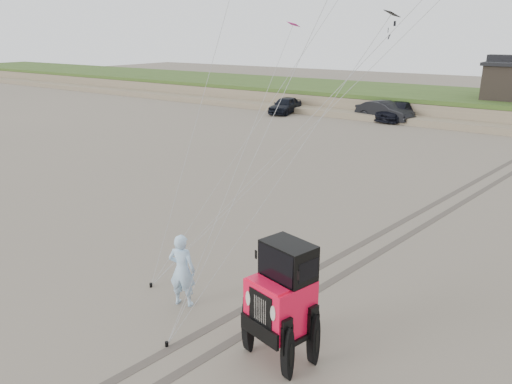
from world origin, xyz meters
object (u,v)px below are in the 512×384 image
jeep (280,314)px  truck_c (399,111)px  truck_a (285,105)px  truck_b (385,111)px  man (182,270)px

jeep → truck_c: bearing=119.8°
truck_c → truck_a: bearing=-158.3°
truck_a → truck_c: truck_c is taller
truck_b → man: 30.80m
truck_b → jeep: 32.05m
truck_a → truck_c: 9.64m
truck_b → jeep: (9.61, -30.57, 0.28)m
truck_c → man: bearing=-72.1°
truck_b → man: size_ratio=2.41×
jeep → man: 3.29m
truck_b → truck_c: truck_b is taller
truck_a → truck_c: bearing=6.5°
truck_a → jeep: size_ratio=0.74×
truck_a → truck_b: 8.61m
truck_c → man: size_ratio=2.63×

